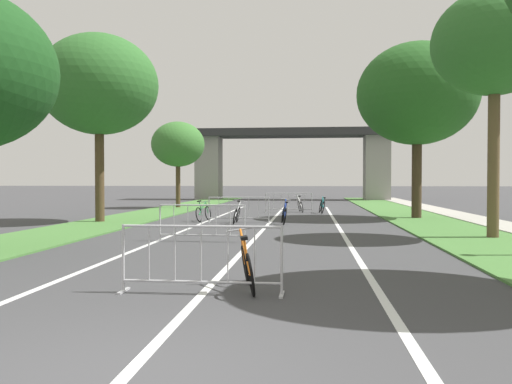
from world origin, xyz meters
name	(u,v)px	position (x,y,z in m)	size (l,w,h in m)	color
grass_verge_left	(147,215)	(-6.43, 20.87, 0.03)	(3.07, 51.02, 0.05)	#477A38
grass_verge_right	(412,216)	(6.43, 20.87, 0.03)	(3.07, 51.02, 0.05)	#477A38
sidewalk_path_right	(464,217)	(8.78, 20.87, 0.04)	(1.63, 51.02, 0.08)	#ADA89E
lane_stripe_center	(265,227)	(0.00, 14.76, 0.00)	(0.14, 29.52, 0.01)	silver
lane_stripe_right_lane	(339,228)	(2.69, 14.76, 0.00)	(0.14, 29.52, 0.01)	silver
lane_stripe_left_lane	(193,227)	(-2.69, 14.76, 0.00)	(0.14, 29.52, 0.01)	silver
overpass_bridge	(291,152)	(0.00, 42.17, 4.28)	(21.58, 3.65, 6.25)	#2D2D30
tree_left_maple_mid	(99,85)	(-6.93, 16.29, 5.61)	(4.78, 4.78, 7.66)	#4C3823
tree_left_cypress_far	(178,144)	(-6.55, 27.59, 3.96)	(3.30, 3.30, 5.38)	#4C3823
tree_right_pine_near	(495,44)	(7.02, 11.78, 5.74)	(3.63, 3.63, 7.32)	brown
tree_right_oak_near	(417,94)	(6.41, 19.78, 5.58)	(5.37, 5.37, 7.88)	#3D2D1E
crowd_barrier_nearest	(201,260)	(-0.03, 3.56, 0.52)	(2.52, 0.46, 1.05)	#ADADB2
crowd_barrier_second	(202,223)	(-1.41, 10.23, 0.52)	(2.54, 0.57, 1.05)	#ADADB2
crowd_barrier_third	(239,210)	(-1.27, 16.90, 0.52)	(2.54, 0.54, 1.05)	#ADADB2
crowd_barrier_fourth	(289,203)	(0.51, 23.57, 0.52)	(2.54, 0.57, 1.05)	#ADADB2
bicycle_orange_0	(247,266)	(0.64, 3.91, 0.37)	(0.64, 1.64, 0.96)	black
bicycle_green_1	(203,213)	(-2.85, 17.43, 0.35)	(0.45, 1.63, 0.89)	black
bicycle_silver_2	(237,214)	(-1.29, 16.49, 0.36)	(0.54, 1.63, 0.95)	black
bicycle_white_3	(300,206)	(1.11, 24.10, 0.36)	(0.63, 1.56, 0.94)	black
bicycle_teal_4	(322,206)	(2.27, 23.20, 0.37)	(0.46, 1.69, 0.91)	black
bicycle_blue_5	(284,215)	(0.62, 16.42, 0.37)	(0.44, 1.65, 1.01)	black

